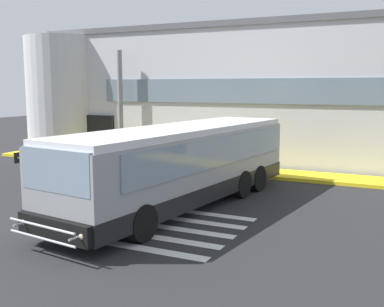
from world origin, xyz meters
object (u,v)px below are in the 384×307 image
object	(u,v)px
bus_main_foreground	(181,167)
safety_bollard_yellow	(219,166)
passenger_near_column	(126,143)
entry_support_column	(120,105)
passenger_by_doorway	(135,144)

from	to	relation	value
bus_main_foreground	safety_bollard_yellow	size ratio (longest dim) A/B	12.73
bus_main_foreground	passenger_near_column	size ratio (longest dim) A/B	6.84
bus_main_foreground	passenger_near_column	xyz separation A→B (m)	(-6.52, 6.50, -0.25)
entry_support_column	passenger_near_column	size ratio (longest dim) A/B	3.45
passenger_near_column	safety_bollard_yellow	distance (m)	5.79
bus_main_foreground	passenger_near_column	distance (m)	9.21
bus_main_foreground	safety_bollard_yellow	world-z (taller)	bus_main_foreground
entry_support_column	bus_main_foreground	bearing A→B (deg)	-44.78
entry_support_column	passenger_by_doorway	xyz separation A→B (m)	(1.54, -0.99, -1.92)
passenger_near_column	safety_bollard_yellow	size ratio (longest dim) A/B	1.86
bus_main_foreground	entry_support_column	bearing A→B (deg)	135.22
entry_support_column	bus_main_foreground	world-z (taller)	entry_support_column
passenger_near_column	safety_bollard_yellow	bearing A→B (deg)	-10.40
passenger_by_doorway	bus_main_foreground	bearing A→B (deg)	-47.34
bus_main_foreground	passenger_near_column	bearing A→B (deg)	135.07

